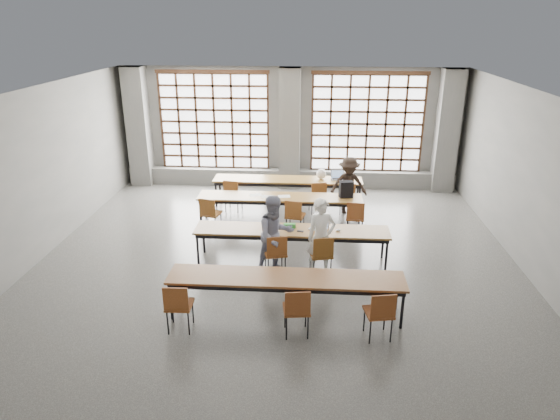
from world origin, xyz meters
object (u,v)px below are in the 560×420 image
object	(u,v)px
chair_near_mid	(297,307)
red_pouch	(179,302)
chair_back_mid	(318,194)
laptop_front	(320,225)
phone	(300,231)
student_male	(321,237)
desk_row_c	(292,232)
chair_mid_right	(355,215)
chair_back_left	(232,192)
student_female	(275,235)
backpack	(346,189)
chair_front_left	(276,251)
student_back	(348,185)
plastic_bag	(321,174)
desk_row_b	(280,199)
desk_row_d	(286,280)
laptop_back	(338,177)
chair_front_right	(322,252)
chair_near_right	(380,310)
chair_near_left	(178,303)
green_box	(290,226)
chair_mid_centre	(294,213)
chair_mid_left	(210,211)
desk_row_a	(288,181)
chair_back_right	(348,195)
mouse	(338,230)

from	to	relation	value
chair_near_mid	red_pouch	size ratio (longest dim) A/B	4.40
chair_back_mid	laptop_front	xyz separation A→B (m)	(0.03, -2.67, 0.25)
chair_back_mid	phone	world-z (taller)	chair_back_mid
student_male	desk_row_c	bearing A→B (deg)	122.57
chair_mid_right	chair_back_left	bearing A→B (deg)	155.58
chair_back_mid	student_female	size ratio (longest dim) A/B	0.54
backpack	chair_front_left	bearing A→B (deg)	-129.51
student_back	plastic_bag	bearing A→B (deg)	135.01
desk_row_b	desk_row_d	world-z (taller)	same
plastic_bag	laptop_back	bearing A→B (deg)	7.64
chair_front_left	chair_mid_right	bearing A→B (deg)	49.86
laptop_front	chair_front_right	bearing A→B (deg)	-86.70
backpack	chair_near_right	bearing A→B (deg)	-96.74
chair_near_left	green_box	world-z (taller)	chair_near_left
chair_near_mid	plastic_bag	bearing A→B (deg)	86.03
chair_near_right	student_male	xyz separation A→B (m)	(-0.91, 2.14, 0.26)
chair_mid_centre	chair_near_left	world-z (taller)	same
laptop_front	phone	xyz separation A→B (m)	(-0.40, -0.20, -0.05)
desk_row_d	student_male	distance (m)	1.63
chair_near_left	student_back	bearing A→B (deg)	61.35
laptop_back	red_pouch	size ratio (longest dim) A/B	1.94
chair_mid_right	laptop_front	bearing A→B (deg)	-123.25
chair_mid_right	chair_near_right	distance (m)	4.02
chair_mid_left	student_female	distance (m)	2.55
desk_row_a	chair_mid_centre	size ratio (longest dim) A/B	4.55
desk_row_d	student_male	bearing A→B (deg)	68.29
plastic_bag	backpack	bearing A→B (deg)	-67.36
red_pouch	chair_front_right	bearing A→B (deg)	39.83
chair_near_right	backpack	distance (m)	4.72
student_female	chair_mid_centre	bearing A→B (deg)	51.81
chair_back_right	chair_mid_centre	size ratio (longest dim) A/B	1.00
backpack	desk_row_b	bearing A→B (deg)	171.44
chair_near_left	laptop_back	bearing A→B (deg)	65.74
chair_near_mid	phone	xyz separation A→B (m)	(-0.03, 2.54, 0.20)
chair_back_left	chair_back_mid	size ratio (longest dim) A/B	1.00
chair_back_mid	chair_near_mid	xyz separation A→B (m)	(-0.34, -5.42, 0.00)
chair_near_mid	chair_near_right	size ratio (longest dim) A/B	1.00
mouse	desk_row_c	bearing A→B (deg)	178.79
plastic_bag	chair_mid_right	bearing A→B (deg)	-69.52
chair_back_right	laptop_front	bearing A→B (deg)	-105.47
desk_row_a	plastic_bag	bearing A→B (deg)	3.18
student_female	laptop_front	world-z (taller)	student_female
chair_back_right	chair_mid_right	bearing A→B (deg)	-86.23
student_back	red_pouch	xyz separation A→B (m)	(-3.03, -5.47, -0.25)
student_male	desk_row_b	bearing A→B (deg)	93.83
chair_back_mid	plastic_bag	distance (m)	0.76
chair_back_mid	chair_mid_left	bearing A→B (deg)	-151.19
desk_row_c	chair_front_left	xyz separation A→B (m)	(-0.28, -0.63, -0.13)
chair_back_mid	chair_mid_centre	distance (m)	1.51
student_back	phone	world-z (taller)	student_back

